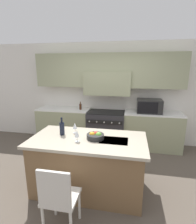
% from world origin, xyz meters
% --- Properties ---
extents(ground_plane, '(10.00, 10.00, 0.00)m').
position_xyz_m(ground_plane, '(0.00, 0.00, 0.00)').
color(ground_plane, brown).
extents(back_cabinetry, '(10.00, 0.46, 2.70)m').
position_xyz_m(back_cabinetry, '(0.00, 1.96, 1.61)').
color(back_cabinetry, silver).
rests_on(back_cabinetry, ground_plane).
extents(back_counter, '(3.80, 0.62, 0.95)m').
position_xyz_m(back_counter, '(0.00, 1.71, 0.47)').
color(back_counter, gray).
rests_on(back_counter, ground_plane).
extents(range_stove, '(0.96, 0.70, 0.92)m').
position_xyz_m(range_stove, '(0.00, 1.69, 0.46)').
color(range_stove, '#2D2D33').
rests_on(range_stove, ground_plane).
extents(microwave, '(0.60, 0.44, 0.34)m').
position_xyz_m(microwave, '(1.08, 1.71, 1.12)').
color(microwave, black).
rests_on(microwave, back_counter).
extents(kitchen_island, '(1.87, 0.99, 0.93)m').
position_xyz_m(kitchen_island, '(-0.03, -0.15, 0.47)').
color(kitchen_island, brown).
rests_on(kitchen_island, ground_plane).
extents(island_chair, '(0.42, 0.40, 0.94)m').
position_xyz_m(island_chair, '(-0.18, -1.04, 0.53)').
color(island_chair, beige).
rests_on(island_chair, ground_plane).
extents(wine_bottle, '(0.08, 0.08, 0.30)m').
position_xyz_m(wine_bottle, '(-0.50, -0.07, 1.04)').
color(wine_bottle, black).
rests_on(wine_bottle, kitchen_island).
extents(wine_glass_near, '(0.08, 0.08, 0.19)m').
position_xyz_m(wine_glass_near, '(-0.16, -0.31, 1.06)').
color(wine_glass_near, white).
rests_on(wine_glass_near, kitchen_island).
extents(wine_glass_far, '(0.08, 0.08, 0.19)m').
position_xyz_m(wine_glass_far, '(-0.31, 0.04, 1.06)').
color(wine_glass_far, white).
rests_on(wine_glass_far, kitchen_island).
extents(fruit_bowl, '(0.28, 0.28, 0.12)m').
position_xyz_m(fruit_bowl, '(0.09, -0.14, 0.98)').
color(fruit_bowl, black).
rests_on(fruit_bowl, kitchen_island).
extents(oil_bottle_on_counter, '(0.06, 0.06, 0.21)m').
position_xyz_m(oil_bottle_on_counter, '(-0.71, 1.70, 1.03)').
color(oil_bottle_on_counter, '#422314').
rests_on(oil_bottle_on_counter, back_counter).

